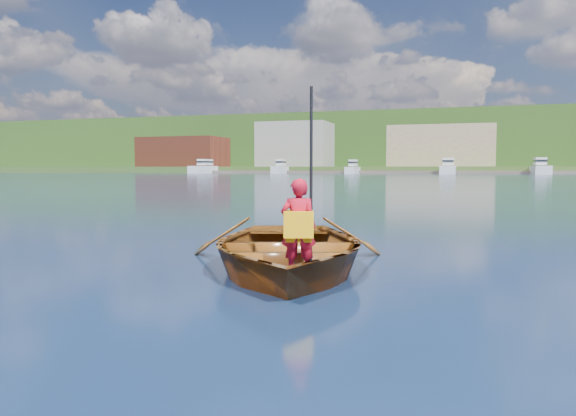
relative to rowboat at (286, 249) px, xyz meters
name	(u,v)px	position (x,y,z in m)	size (l,w,h in m)	color
ground	(330,262)	(0.42, 0.76, -0.28)	(600.00, 600.00, 0.00)	#112B48
rowboat	(286,249)	(0.00, 0.00, 0.00)	(4.05, 4.84, 0.86)	brown
child_paddler	(299,226)	(0.41, -0.81, 0.39)	(0.47, 0.42, 2.19)	#B50E22
shoreline	(460,147)	(0.42, 237.37, 10.04)	(400.00, 140.00, 22.00)	#3D6029
dock	(487,172)	(7.80, 148.76, 0.12)	(160.03, 5.58, 0.80)	brown
waterfront_buildings	(431,147)	(-7.32, 165.76, 7.46)	(202.00, 16.00, 14.00)	brown
marina_yachts	(437,168)	(-4.71, 144.07, 1.16)	(138.94, 13.73, 4.44)	silver
hillside_trees	(389,132)	(-27.88, 229.56, 16.18)	(323.18, 84.46, 25.73)	#382314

